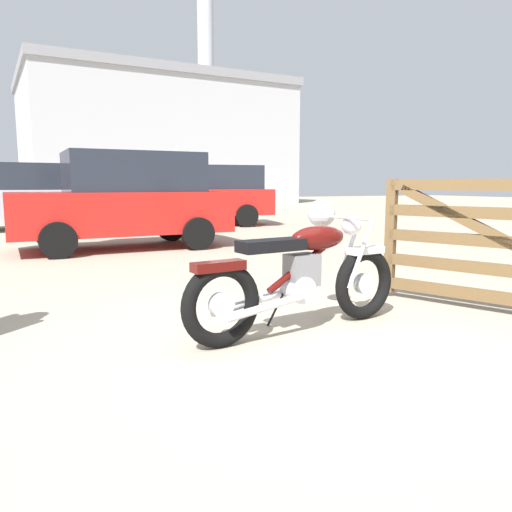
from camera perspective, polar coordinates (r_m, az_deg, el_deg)
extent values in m
plane|color=tan|center=(3.79, 8.81, -10.11)|extent=(80.00, 80.00, 0.00)
torus|color=black|center=(4.46, 12.45, -3.16)|extent=(0.65, 0.20, 0.64)
cylinder|color=silver|center=(4.46, 12.45, -3.16)|extent=(0.19, 0.10, 0.18)
torus|color=black|center=(3.60, -4.05, -5.70)|extent=(0.65, 0.20, 0.64)
cylinder|color=silver|center=(3.60, -4.05, -5.70)|extent=(0.19, 0.10, 0.18)
cube|color=silver|center=(4.41, 12.57, 0.66)|extent=(0.37, 0.18, 0.06)
cube|color=#4C0C0A|center=(3.54, -4.38, -1.18)|extent=(0.41, 0.18, 0.07)
cylinder|color=silver|center=(4.38, 10.71, 0.44)|extent=(0.29, 0.08, 0.58)
cylinder|color=silver|center=(4.27, 12.08, 0.21)|extent=(0.29, 0.08, 0.58)
sphere|color=silver|center=(4.26, 11.03, 3.52)|extent=(0.17, 0.17, 0.17)
cylinder|color=silver|center=(4.20, 10.27, 4.43)|extent=(0.11, 0.62, 0.03)
sphere|color=silver|center=(4.43, 7.63, 4.93)|extent=(0.25, 0.25, 0.25)
cylinder|color=#4C0C0A|center=(3.98, 5.87, -0.60)|extent=(0.76, 0.16, 0.47)
ellipsoid|color=#4C0C0A|center=(4.03, 7.20, 2.10)|extent=(0.55, 0.29, 0.20)
cube|color=black|center=(3.76, 1.79, 1.25)|extent=(0.56, 0.27, 0.09)
cube|color=slate|center=(3.96, 5.36, -1.63)|extent=(0.28, 0.21, 0.26)
cylinder|color=silver|center=(3.97, 4.87, -3.81)|extent=(0.25, 0.23, 0.22)
cylinder|color=silver|center=(3.85, -0.56, -5.37)|extent=(0.70, 0.16, 0.14)
cylinder|color=silver|center=(3.69, 1.09, -5.98)|extent=(0.70, 0.16, 0.14)
cylinder|color=black|center=(4.09, 2.26, -6.30)|extent=(0.05, 0.24, 0.33)
cube|color=brown|center=(5.40, 15.38, 2.26)|extent=(0.11, 0.12, 1.20)
cube|color=brown|center=(5.07, 27.43, -4.49)|extent=(1.04, 2.23, 0.11)
cube|color=brown|center=(5.03, 27.63, -1.59)|extent=(1.04, 2.23, 0.11)
cylinder|color=black|center=(13.45, -13.54, 4.36)|extent=(0.66, 0.30, 0.64)
cylinder|color=black|center=(15.21, -13.86, 4.77)|extent=(0.66, 0.30, 0.64)
cylinder|color=black|center=(13.92, -1.07, 4.71)|extent=(0.66, 0.30, 0.64)
cylinder|color=black|center=(15.62, -2.76, 5.09)|extent=(0.66, 0.30, 0.64)
cube|color=red|center=(14.46, -7.78, 6.24)|extent=(4.91, 2.44, 0.74)
cube|color=#232833|center=(14.50, -6.65, 9.07)|extent=(3.70, 2.10, 0.68)
cylinder|color=black|center=(13.71, -18.85, 4.21)|extent=(0.65, 0.24, 0.64)
cylinder|color=black|center=(15.45, -19.80, 4.58)|extent=(0.65, 0.24, 0.64)
cube|color=#ADB2BC|center=(14.43, -25.35, 5.51)|extent=(4.77, 1.95, 0.74)
cube|color=#232833|center=(14.44, -24.33, 8.40)|extent=(3.56, 1.74, 0.68)
cylinder|color=black|center=(8.54, -22.04, 1.70)|extent=(0.61, 0.22, 0.60)
cylinder|color=black|center=(10.17, -22.89, 2.62)|extent=(0.61, 0.22, 0.60)
cylinder|color=black|center=(9.07, -6.77, 2.60)|extent=(0.61, 0.22, 0.60)
cylinder|color=black|center=(10.62, -9.86, 3.36)|extent=(0.61, 0.22, 0.60)
cube|color=red|center=(9.50, -15.38, 4.92)|extent=(3.97, 1.80, 0.76)
cube|color=#232833|center=(9.54, -14.06, 9.43)|extent=(2.46, 1.62, 0.72)
cube|color=#B2B2B7|center=(34.10, -11.92, 12.29)|extent=(16.43, 12.74, 7.34)
cube|color=gray|center=(34.60, -12.12, 18.77)|extent=(16.75, 13.06, 0.50)
cylinder|color=#B2B2B7|center=(36.85, -5.91, 24.62)|extent=(1.10, 1.10, 8.48)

